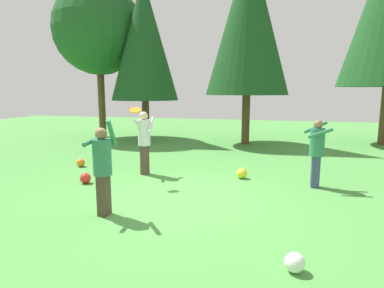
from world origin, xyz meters
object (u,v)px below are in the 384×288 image
Objects in this scene: frisbee at (135,110)px; tree_far_left at (99,30)px; ball_yellow at (242,173)px; ball_white at (295,262)px; tree_left at (144,40)px; person_catcher at (144,137)px; person_bystander at (317,148)px; ball_red at (85,178)px; ball_orange at (81,163)px; tree_center at (248,20)px; person_thrower at (102,164)px.

frisbee is 9.68m from tree_far_left.
ball_yellow is 4.52m from ball_white.
tree_left is at bearing 110.37° from frisbee.
person_catcher is 5.71m from ball_white.
tree_left reaches higher than person_bystander.
ball_red is 0.04× the size of tree_far_left.
tree_left reaches higher than ball_yellow.
person_bystander is at bearing 11.03° from ball_red.
ball_red is at bearing -53.73° from ball_orange.
ball_red is 10.10m from tree_far_left.
tree_left is (-4.66, -0.01, -0.63)m from tree_center.
ball_red is 0.03× the size of tree_center.
frisbee is (-4.31, -0.74, 0.87)m from person_bystander.
frisbee is (0.15, -0.90, 0.80)m from person_catcher.
tree_left is at bearing 91.47° from ball_orange.
tree_center is (1.83, 9.02, 4.25)m from person_thrower.
person_bystander is at bearing 9.76° from frisbee.
tree_left is (-2.56, 6.88, 2.77)m from frisbee.
tree_center is at bearing -4.42° from tree_far_left.
ball_orange is 0.97× the size of ball_white.
person_thrower is 0.25× the size of tree_left.
tree_left is at bearing -179.83° from tree_center.
person_thrower is 3.65m from ball_white.
ball_orange is at bearing -88.53° from tree_left.
person_thrower is 1.04× the size of person_catcher.
tree_left is (-2.40, 5.99, 3.57)m from person_catcher.
frisbee reaches higher than person_thrower.
ball_yellow is at bearing 20.80° from ball_red.
ball_orange is 0.93× the size of ball_red.
frisbee is at bearing 15.31° from ball_red.
person_bystander is 5.73m from ball_red.
person_bystander is 6.80m from ball_orange.
person_bystander is 2.00m from ball_yellow.
ball_yellow is 0.04× the size of tree_far_left.
person_bystander is (4.47, -0.16, -0.07)m from person_catcher.
ball_orange is 7.55m from ball_white.
ball_yellow is at bearing -1.74° from ball_orange.
tree_far_left is at bearing 22.15° from person_thrower.
ball_red is at bearing -63.46° from tree_far_left.
frisbee is 0.04× the size of tree_far_left.
person_thrower is 6.70× the size of ball_red.
frisbee is at bearing -106.97° from tree_center.
tree_center reaches higher than person_catcher.
ball_red is 4.04m from ball_yellow.
tree_left is at bearing -167.81° from person_catcher.
tree_center is (2.10, 6.90, 3.39)m from frisbee.
person_catcher is at bearing 48.53° from ball_red.
ball_white is 0.04× the size of tree_left.
ball_orange is 0.91× the size of ball_yellow.
tree_far_left reaches higher than person_thrower.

